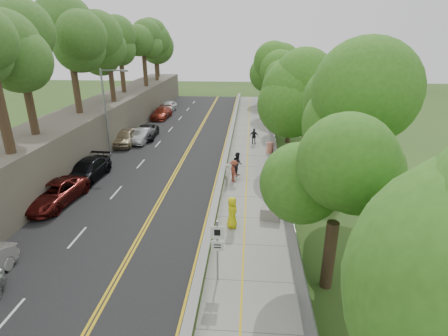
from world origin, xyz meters
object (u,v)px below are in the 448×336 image
object	(u,v)px
streetlight	(107,107)
car_2	(54,194)
signpost	(217,245)
painter_0	(232,212)
construction_barrel	(270,148)
concrete_block	(270,213)
person_far	(254,136)

from	to	relation	value
streetlight	car_2	bearing A→B (deg)	-90.78
signpost	painter_0	world-z (taller)	signpost
streetlight	painter_0	size ratio (longest dim) A/B	4.15
construction_barrel	concrete_block	size ratio (longest dim) A/B	0.86
streetlight	signpost	size ratio (longest dim) A/B	2.58
construction_barrel	concrete_block	distance (m)	13.01
concrete_block	car_2	xyz separation A→B (m)	(-14.34, 0.93, 0.35)
construction_barrel	car_2	xyz separation A→B (m)	(-14.90, -12.07, 0.23)
car_2	concrete_block	bearing A→B (deg)	1.87
concrete_block	signpost	bearing A→B (deg)	-114.13
painter_0	person_far	xyz separation A→B (m)	(1.35, 16.92, -0.14)
painter_0	person_far	world-z (taller)	painter_0
signpost	car_2	distance (m)	13.62
concrete_block	painter_0	xyz separation A→B (m)	(-2.29, -1.19, 0.57)
construction_barrel	painter_0	bearing A→B (deg)	-101.35
construction_barrel	streetlight	bearing A→B (deg)	-172.28
person_far	construction_barrel	bearing A→B (deg)	130.56
signpost	painter_0	xyz separation A→B (m)	(0.40, 4.82, -0.95)
concrete_block	person_far	distance (m)	15.76
concrete_block	car_2	world-z (taller)	car_2
signpost	car_2	size ratio (longest dim) A/B	0.57
streetlight	construction_barrel	world-z (taller)	streetlight
signpost	painter_0	distance (m)	4.93
concrete_block	person_far	world-z (taller)	person_far
streetlight	painter_0	bearing A→B (deg)	-45.67
streetlight	painter_0	world-z (taller)	streetlight
streetlight	person_far	world-z (taller)	streetlight
painter_0	streetlight	bearing A→B (deg)	37.62
signpost	concrete_block	bearing A→B (deg)	65.87
streetlight	signpost	bearing A→B (deg)	-55.92
construction_barrel	painter_0	world-z (taller)	painter_0
construction_barrel	person_far	bearing A→B (deg)	118.87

